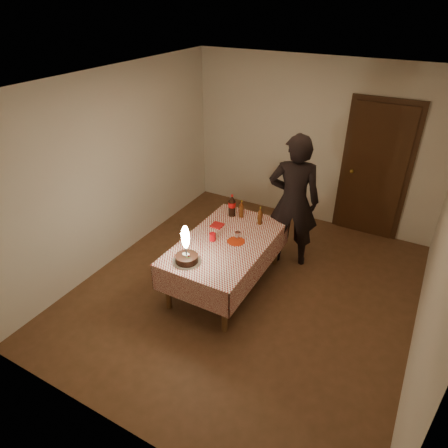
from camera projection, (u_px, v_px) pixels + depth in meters
The scene contains 12 objects.
ground at pixel (247, 290), 5.22m from camera, with size 4.00×4.50×0.01m, color brown.
room_shell at pixel (257, 171), 4.42m from camera, with size 4.04×4.54×2.62m.
dining_table at pixel (226, 247), 5.03m from camera, with size 1.02×1.72×0.68m.
birthday_cake at pixel (186, 253), 4.54m from camera, with size 0.33×0.33×0.48m.
red_plate at pixel (236, 241), 4.96m from camera, with size 0.22×0.22×0.01m, color #B0280C.
red_cup at pixel (212, 237), 4.97m from camera, with size 0.08×0.08×0.10m, color red.
clear_cup at pixel (238, 235), 5.01m from camera, with size 0.07×0.07×0.09m, color silver.
napkin_stack at pixel (217, 225), 5.29m from camera, with size 0.15×0.15×0.02m, color #B11414.
cola_bottle at pixel (232, 205), 5.47m from camera, with size 0.10×0.10×0.32m.
amber_bottle_left at pixel (241, 209), 5.45m from camera, with size 0.06×0.06×0.26m.
amber_bottle_right at pixel (260, 216), 5.28m from camera, with size 0.06×0.06×0.26m.
photographer at pixel (293, 202), 5.32m from camera, with size 0.79×0.64×1.88m.
Camera 1 is at (1.70, -3.69, 3.40)m, focal length 32.00 mm.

